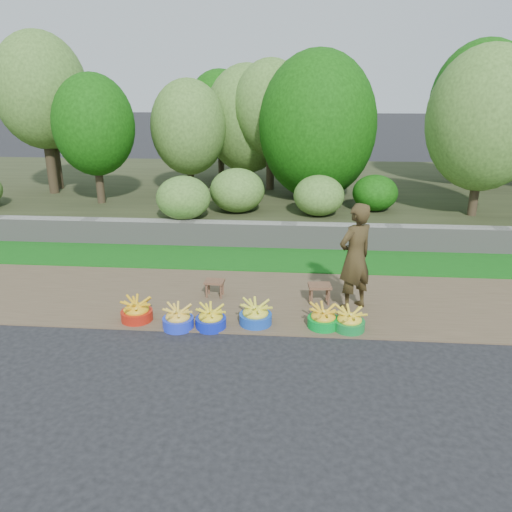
# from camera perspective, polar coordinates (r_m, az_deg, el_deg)

# --- Properties ---
(ground_plane) EXTENTS (120.00, 120.00, 0.00)m
(ground_plane) POSITION_cam_1_polar(r_m,az_deg,el_deg) (7.19, 3.01, -9.15)
(ground_plane) COLOR black
(ground_plane) RESTS_ON ground
(dirt_shoulder) EXTENTS (80.00, 2.50, 0.02)m
(dirt_shoulder) POSITION_cam_1_polar(r_m,az_deg,el_deg) (8.31, 3.31, -5.03)
(dirt_shoulder) COLOR brown
(dirt_shoulder) RESTS_ON ground
(grass_verge) EXTENTS (80.00, 1.50, 0.04)m
(grass_verge) POSITION_cam_1_polar(r_m,az_deg,el_deg) (10.17, 3.63, -0.40)
(grass_verge) COLOR #125E13
(grass_verge) RESTS_ON ground
(retaining_wall) EXTENTS (80.00, 0.35, 0.55)m
(retaining_wall) POSITION_cam_1_polar(r_m,az_deg,el_deg) (10.90, 3.77, 2.34)
(retaining_wall) COLOR gray
(retaining_wall) RESTS_ON ground
(earth_bank) EXTENTS (80.00, 10.00, 0.50)m
(earth_bank) POSITION_cam_1_polar(r_m,az_deg,el_deg) (15.66, 4.15, 7.37)
(earth_bank) COLOR #31381E
(earth_bank) RESTS_ON ground
(vegetation) EXTENTS (30.82, 7.88, 4.62)m
(vegetation) POSITION_cam_1_polar(r_m,az_deg,el_deg) (14.75, 21.85, 15.00)
(vegetation) COLOR #352C1C
(vegetation) RESTS_ON earth_bank
(basin_a) EXTENTS (0.47, 0.47, 0.35)m
(basin_a) POSITION_cam_1_polar(r_m,az_deg,el_deg) (7.76, -13.49, -6.18)
(basin_a) COLOR #AF1E0F
(basin_a) RESTS_ON ground
(basin_b) EXTENTS (0.46, 0.46, 0.34)m
(basin_b) POSITION_cam_1_polar(r_m,az_deg,el_deg) (7.43, -8.91, -7.07)
(basin_b) COLOR blue
(basin_b) RESTS_ON ground
(basin_c) EXTENTS (0.45, 0.45, 0.34)m
(basin_c) POSITION_cam_1_polar(r_m,az_deg,el_deg) (7.38, -5.19, -7.12)
(basin_c) COLOR #1125BF
(basin_c) RESTS_ON ground
(basin_d) EXTENTS (0.48, 0.48, 0.36)m
(basin_d) POSITION_cam_1_polar(r_m,az_deg,el_deg) (7.44, -0.05, -6.72)
(basin_d) COLOR #1848B8
(basin_d) RESTS_ON ground
(basin_e) EXTENTS (0.46, 0.46, 0.34)m
(basin_e) POSITION_cam_1_polar(r_m,az_deg,el_deg) (7.41, 7.68, -7.07)
(basin_e) COLOR #00942A
(basin_e) RESTS_ON ground
(basin_f) EXTENTS (0.45, 0.45, 0.33)m
(basin_f) POSITION_cam_1_polar(r_m,az_deg,el_deg) (7.40, 10.63, -7.33)
(basin_f) COLOR #127D31
(basin_f) RESTS_ON ground
(stool_left) EXTENTS (0.33, 0.26, 0.28)m
(stool_left) POSITION_cam_1_polar(r_m,az_deg,el_deg) (8.36, -4.76, -3.18)
(stool_left) COLOR brown
(stool_left) RESTS_ON dirt_shoulder
(stool_right) EXTENTS (0.39, 0.31, 0.32)m
(stool_right) POSITION_cam_1_polar(r_m,az_deg,el_deg) (8.13, 7.28, -3.69)
(stool_right) COLOR brown
(stool_right) RESTS_ON dirt_shoulder
(vendor_woman) EXTENTS (0.74, 0.70, 1.71)m
(vendor_woman) POSITION_cam_1_polar(r_m,az_deg,el_deg) (7.83, 11.26, -0.12)
(vendor_woman) COLOR black
(vendor_woman) RESTS_ON dirt_shoulder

